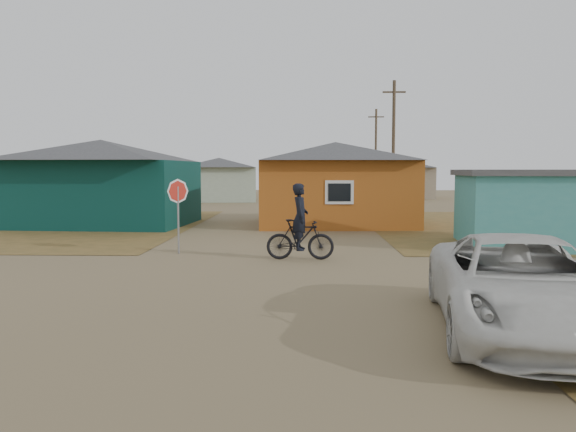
# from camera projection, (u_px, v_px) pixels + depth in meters

# --- Properties ---
(ground) EXTENTS (120.00, 120.00, 0.00)m
(ground) POSITION_uv_depth(u_px,v_px,m) (261.00, 283.00, 12.84)
(ground) COLOR olive
(house_teal) EXTENTS (8.93, 7.08, 4.00)m
(house_teal) POSITION_uv_depth(u_px,v_px,m) (102.00, 181.00, 26.34)
(house_teal) COLOR #09312C
(house_teal) RESTS_ON ground
(house_yellow) EXTENTS (7.72, 6.76, 3.90)m
(house_yellow) POSITION_uv_depth(u_px,v_px,m) (335.00, 182.00, 26.56)
(house_yellow) COLOR #A55419
(house_yellow) RESTS_ON ground
(shed_turquoise) EXTENTS (6.71, 4.93, 2.60)m
(shed_turquoise) POSITION_uv_depth(u_px,v_px,m) (555.00, 208.00, 18.96)
(shed_turquoise) COLOR teal
(shed_turquoise) RESTS_ON ground
(house_pale_west) EXTENTS (7.04, 6.15, 3.60)m
(house_pale_west) POSITION_uv_depth(u_px,v_px,m) (219.00, 179.00, 46.71)
(house_pale_west) COLOR #A1B097
(house_pale_west) RESTS_ON ground
(house_beige_east) EXTENTS (6.95, 6.05, 3.60)m
(house_beige_east) POSITION_uv_depth(u_px,v_px,m) (400.00, 178.00, 52.28)
(house_beige_east) COLOR gray
(house_beige_east) RESTS_ON ground
(house_pale_north) EXTENTS (6.28, 5.81, 3.40)m
(house_pale_north) POSITION_uv_depth(u_px,v_px,m) (160.00, 178.00, 58.88)
(house_pale_north) COLOR #A1B097
(house_pale_north) RESTS_ON ground
(utility_pole_near) EXTENTS (1.40, 0.20, 8.00)m
(utility_pole_near) POSITION_uv_depth(u_px,v_px,m) (393.00, 145.00, 34.25)
(utility_pole_near) COLOR brown
(utility_pole_near) RESTS_ON ground
(utility_pole_far) EXTENTS (1.40, 0.20, 8.00)m
(utility_pole_far) POSITION_uv_depth(u_px,v_px,m) (376.00, 153.00, 50.16)
(utility_pole_far) COLOR brown
(utility_pole_far) RESTS_ON ground
(stop_sign) EXTENTS (0.71, 0.34, 2.32)m
(stop_sign) POSITION_uv_depth(u_px,v_px,m) (178.00, 198.00, 17.22)
(stop_sign) COLOR gray
(stop_sign) RESTS_ON ground
(cyclist) EXTENTS (1.96, 0.71, 2.20)m
(cyclist) POSITION_uv_depth(u_px,v_px,m) (300.00, 232.00, 16.16)
(cyclist) COLOR black
(cyclist) RESTS_ON ground
(vehicle) EXTENTS (3.34, 5.83, 1.53)m
(vehicle) POSITION_uv_depth(u_px,v_px,m) (522.00, 285.00, 8.87)
(vehicle) COLOR silver
(vehicle) RESTS_ON ground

